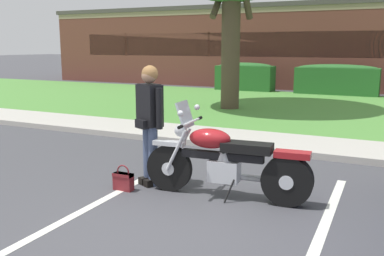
% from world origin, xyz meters
% --- Properties ---
extents(ground_plane, '(140.00, 140.00, 0.00)m').
position_xyz_m(ground_plane, '(0.00, 0.00, 0.00)').
color(ground_plane, '#424247').
extents(curb_strip, '(60.00, 0.20, 0.12)m').
position_xyz_m(curb_strip, '(0.00, 3.57, 0.06)').
color(curb_strip, '#B7B2A8').
rests_on(curb_strip, ground).
extents(concrete_walk, '(60.00, 1.50, 0.08)m').
position_xyz_m(concrete_walk, '(0.00, 4.42, 0.04)').
color(concrete_walk, '#B7B2A8').
rests_on(concrete_walk, ground).
extents(grass_lawn, '(60.00, 8.78, 0.06)m').
position_xyz_m(grass_lawn, '(0.00, 9.56, 0.03)').
color(grass_lawn, '#518E3D').
rests_on(grass_lawn, ground).
extents(stall_stripe_0, '(0.24, 4.40, 0.01)m').
position_xyz_m(stall_stripe_0, '(-1.45, 0.20, 0.00)').
color(stall_stripe_0, silver).
rests_on(stall_stripe_0, ground).
extents(stall_stripe_1, '(0.24, 4.40, 0.01)m').
position_xyz_m(stall_stripe_1, '(1.29, 0.20, 0.00)').
color(stall_stripe_1, silver).
rests_on(stall_stripe_1, ground).
extents(motorcycle, '(2.24, 0.82, 1.26)m').
position_xyz_m(motorcycle, '(0.02, 0.98, 0.49)').
color(motorcycle, black).
rests_on(motorcycle, ground).
extents(rider_person, '(0.53, 0.39, 1.70)m').
position_xyz_m(rider_person, '(-1.23, 1.02, 0.99)').
color(rider_person, black).
rests_on(rider_person, ground).
extents(handbag, '(0.28, 0.13, 0.36)m').
position_xyz_m(handbag, '(-1.44, 0.63, 0.14)').
color(handbag, maroon).
rests_on(handbag, ground).
extents(hedge_left, '(2.47, 0.90, 1.24)m').
position_xyz_m(hedge_left, '(-4.32, 13.90, 0.65)').
color(hedge_left, '#286028').
rests_on(hedge_left, ground).
extents(hedge_center_left, '(3.17, 0.90, 1.24)m').
position_xyz_m(hedge_center_left, '(-0.51, 13.90, 0.65)').
color(hedge_center_left, '#286028').
rests_on(hedge_center_left, ground).
extents(brick_building, '(28.17, 9.64, 3.84)m').
position_xyz_m(brick_building, '(-1.88, 19.94, 1.92)').
color(brick_building, brown).
rests_on(brick_building, ground).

